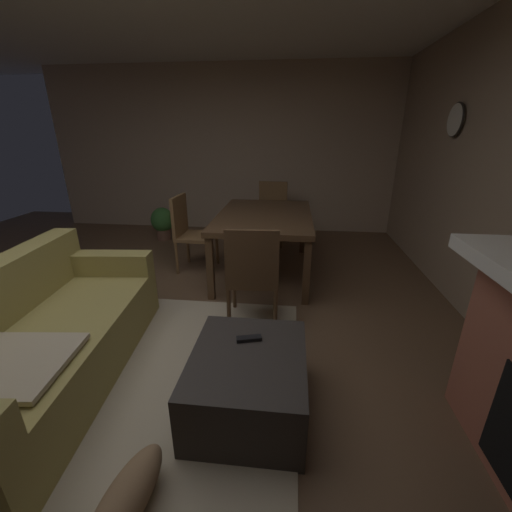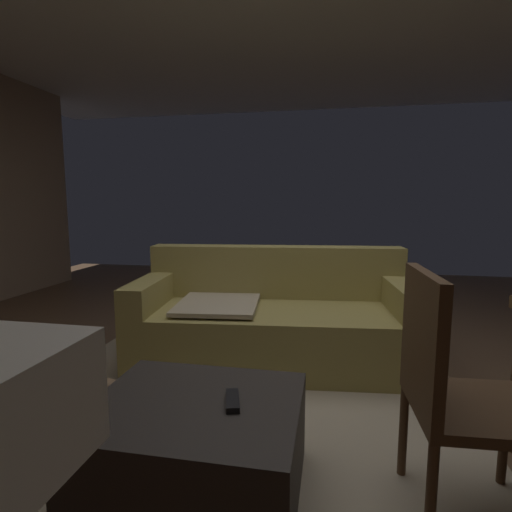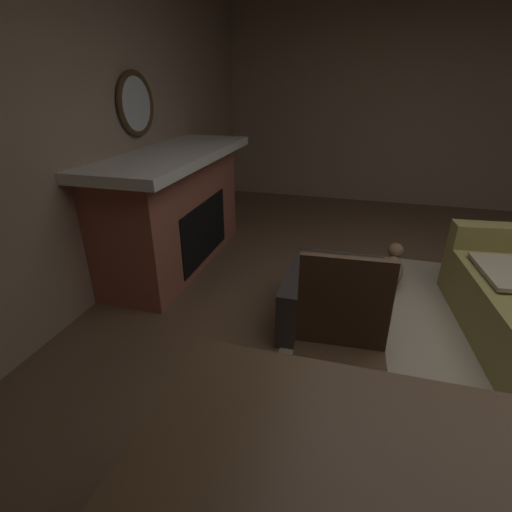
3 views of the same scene
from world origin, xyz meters
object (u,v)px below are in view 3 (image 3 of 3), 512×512
(round_wall_mirror, at_px, (136,104))
(dining_chair_west, at_px, (340,345))
(small_dog, at_px, (392,269))
(ottoman_coffee_table, at_px, (333,299))
(tv_remote, at_px, (336,283))
(fireplace, at_px, (176,208))

(round_wall_mirror, height_order, dining_chair_west, round_wall_mirror)
(small_dog, bearing_deg, ottoman_coffee_table, -31.53)
(round_wall_mirror, xyz_separation_m, tv_remote, (0.83, 1.87, -1.05))
(round_wall_mirror, height_order, small_dog, round_wall_mirror)
(fireplace, xyz_separation_m, small_dog, (-0.05, 2.02, -0.40))
(fireplace, xyz_separation_m, round_wall_mirror, (0.00, -0.29, 0.92))
(tv_remote, bearing_deg, round_wall_mirror, -129.39)
(round_wall_mirror, bearing_deg, tv_remote, 65.92)
(ottoman_coffee_table, distance_m, tv_remote, 0.26)
(ottoman_coffee_table, distance_m, dining_chair_west, 1.00)
(tv_remote, bearing_deg, dining_chair_west, -10.19)
(ottoman_coffee_table, height_order, tv_remote, tv_remote)
(dining_chair_west, bearing_deg, ottoman_coffee_table, -174.86)
(fireplace, relative_size, ottoman_coffee_table, 2.58)
(ottoman_coffee_table, height_order, small_dog, ottoman_coffee_table)
(round_wall_mirror, distance_m, small_dog, 2.65)
(tv_remote, height_order, dining_chair_west, dining_chair_west)
(ottoman_coffee_table, bearing_deg, fireplace, -113.73)
(round_wall_mirror, xyz_separation_m, dining_chair_west, (1.63, 1.94, -0.94))
(fireplace, height_order, ottoman_coffee_table, fireplace)
(fireplace, distance_m, dining_chair_west, 2.32)
(fireplace, relative_size, small_dog, 3.53)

